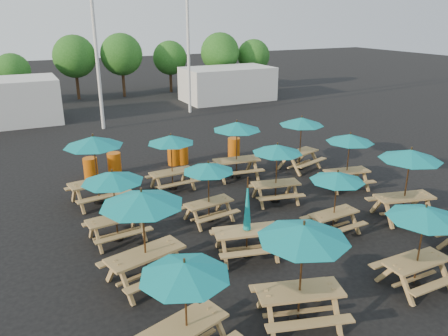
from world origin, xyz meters
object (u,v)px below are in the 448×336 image
picnic_unit_15 (301,125)px  waste_bin_4 (234,147)px  picnic_unit_10 (277,153)px  waste_bin_3 (182,154)px  picnic_unit_1 (142,205)px  picnic_unit_13 (410,160)px  waste_bin_2 (174,155)px  picnic_unit_4 (303,239)px  picnic_unit_9 (337,181)px  picnic_unit_3 (94,146)px  picnic_unit_6 (208,171)px  picnic_unit_14 (350,142)px  picnic_unit_11 (237,130)px  waste_bin_1 (114,163)px  picnic_unit_2 (113,182)px  picnic_unit_0 (185,276)px  waste_bin_0 (91,169)px  picnic_unit_7 (171,143)px  picnic_unit_8 (425,218)px  picnic_unit_5 (247,224)px

picnic_unit_15 → waste_bin_4: size_ratio=2.60×
picnic_unit_10 → waste_bin_3: (-1.53, 5.62, -1.44)m
picnic_unit_1 → picnic_unit_10: bearing=12.7°
picnic_unit_13 → waste_bin_2: (-5.02, 8.80, -1.65)m
picnic_unit_4 → picnic_unit_9: size_ratio=1.20×
picnic_unit_3 → picnic_unit_6: size_ratio=1.23×
picnic_unit_1 → picnic_unit_14: picnic_unit_1 is taller
picnic_unit_11 → waste_bin_2: picnic_unit_11 is taller
waste_bin_1 → picnic_unit_14: bearing=-36.3°
picnic_unit_1 → picnic_unit_9: 6.15m
picnic_unit_13 → waste_bin_2: size_ratio=2.64×
picnic_unit_3 → picnic_unit_2: bearing=-98.9°
picnic_unit_2 → picnic_unit_4: picnic_unit_4 is taller
picnic_unit_11 → picnic_unit_1: bearing=-126.9°
picnic_unit_2 → picnic_unit_0: bearing=-94.4°
picnic_unit_2 → picnic_unit_3: (0.06, 3.10, 0.26)m
picnic_unit_1 → picnic_unit_9: bearing=-13.6°
picnic_unit_15 → waste_bin_1: bearing=140.6°
picnic_unit_1 → picnic_unit_15: (8.75, 5.47, -0.15)m
picnic_unit_3 → picnic_unit_14: picnic_unit_3 is taller
picnic_unit_1 → waste_bin_0: (0.10, 8.30, -1.72)m
picnic_unit_4 → picnic_unit_6: (0.30, 5.55, -0.32)m
waste_bin_1 → waste_bin_3: size_ratio=1.00×
picnic_unit_7 → waste_bin_1: 3.57m
picnic_unit_0 → picnic_unit_3: bearing=74.0°
picnic_unit_13 → picnic_unit_14: (0.14, 3.00, -0.19)m
picnic_unit_15 → picnic_unit_10: bearing=-155.7°
picnic_unit_2 → picnic_unit_13: bearing=-22.9°
picnic_unit_3 → waste_bin_2: picnic_unit_3 is taller
picnic_unit_1 → waste_bin_4: 10.99m
picnic_unit_8 → waste_bin_4: bearing=85.5°
picnic_unit_1 → picnic_unit_4: (2.63, -3.04, -0.09)m
picnic_unit_15 → waste_bin_3: 5.61m
picnic_unit_14 → picnic_unit_15: picnic_unit_15 is taller
waste_bin_2 → picnic_unit_5: bearing=-96.2°
picnic_unit_5 → picnic_unit_11: size_ratio=0.98×
picnic_unit_8 → waste_bin_1: picnic_unit_8 is taller
picnic_unit_10 → picnic_unit_11: (-0.12, 2.88, 0.19)m
picnic_unit_11 → picnic_unit_4: bearing=-101.5°
picnic_unit_0 → picnic_unit_15: bearing=27.2°
waste_bin_0 → waste_bin_3: (4.18, 0.19, 0.00)m
waste_bin_4 → waste_bin_2: bearing=176.4°
picnic_unit_11 → waste_bin_3: (-1.41, 2.74, -1.63)m
waste_bin_4 → picnic_unit_4: bearing=-110.7°
picnic_unit_7 → waste_bin_4: picnic_unit_7 is taller
waste_bin_0 → waste_bin_3: 4.19m
picnic_unit_14 → picnic_unit_6: bearing=-166.6°
waste_bin_0 → picnic_unit_9: bearing=-54.0°
picnic_unit_8 → waste_bin_0: bearing=117.1°
picnic_unit_6 → picnic_unit_8: picnic_unit_8 is taller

